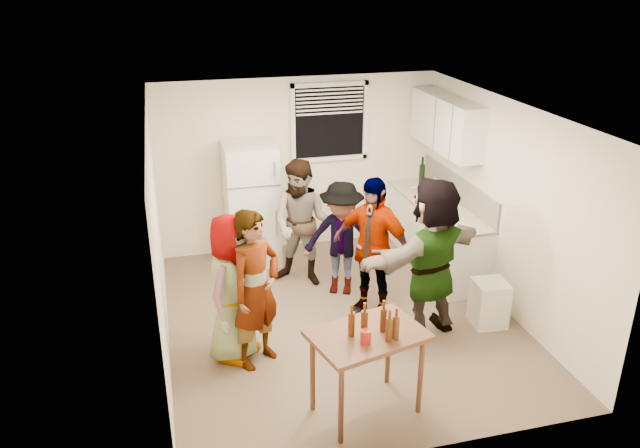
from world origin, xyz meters
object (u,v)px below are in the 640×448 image
object	(u,v)px
kettle	(423,194)
guest_back_left	(303,282)
guest_grey	(236,354)
serving_table	(365,410)
wine_bottle	(421,186)
guest_stripe	(259,360)
guest_orange	(426,332)
trash_bin	(489,305)
refrigerator	(252,204)
beer_bottle_table	(364,334)
red_cup	(365,343)
beer_bottle_counter	(438,209)
guest_black	(370,312)
blue_cup	(448,222)
guest_back_right	(341,291)

from	to	relation	value
kettle	guest_back_left	xyz separation A→B (m)	(-1.88, -0.51, -0.90)
kettle	guest_grey	world-z (taller)	kettle
serving_table	wine_bottle	bearing A→B (deg)	60.24
wine_bottle	guest_stripe	size ratio (longest dim) A/B	0.19
wine_bottle	guest_orange	xyz separation A→B (m)	(-0.88, -2.36, -0.90)
wine_bottle	trash_bin	world-z (taller)	wine_bottle
refrigerator	kettle	world-z (taller)	refrigerator
beer_bottle_table	red_cup	xyz separation A→B (m)	(-0.03, -0.13, 0.00)
beer_bottle_counter	beer_bottle_table	world-z (taller)	beer_bottle_counter
trash_bin	beer_bottle_table	world-z (taller)	beer_bottle_table
kettle	guest_orange	world-z (taller)	kettle
guest_black	wine_bottle	bearing A→B (deg)	99.79
kettle	serving_table	xyz separation A→B (m)	(-1.89, -3.18, -0.90)
refrigerator	beer_bottle_counter	world-z (taller)	refrigerator
serving_table	beer_bottle_table	xyz separation A→B (m)	(-0.04, -0.02, 0.85)
kettle	beer_bottle_table	bearing A→B (deg)	-96.86
refrigerator	trash_bin	size ratio (longest dim) A/B	3.14
trash_bin	guest_stripe	distance (m)	2.73
blue_cup	guest_stripe	size ratio (longest dim) A/B	0.07
blue_cup	beer_bottle_table	size ratio (longest dim) A/B	0.54
blue_cup	guest_back_right	bearing A→B (deg)	173.15
guest_grey	guest_black	xyz separation A→B (m)	(1.68, 0.47, 0.00)
trash_bin	guest_stripe	bearing A→B (deg)	-178.66
refrigerator	guest_back_left	world-z (taller)	refrigerator
guest_back_left	guest_black	bearing A→B (deg)	-26.58
beer_bottle_table	guest_grey	size ratio (longest dim) A/B	0.15
guest_back_left	guest_stripe	bearing A→B (deg)	-86.24
guest_back_right	guest_back_left	bearing A→B (deg)	162.82
red_cup	guest_stripe	distance (m)	1.66
wine_bottle	beer_bottle_table	world-z (taller)	wine_bottle
guest_back_right	guest_stripe	bearing A→B (deg)	-110.73
serving_table	guest_orange	distance (m)	1.58
trash_bin	guest_stripe	xyz separation A→B (m)	(-2.72, -0.06, -0.25)
blue_cup	serving_table	distance (m)	2.92
beer_bottle_counter	guest_grey	distance (m)	3.32
blue_cup	serving_table	size ratio (longest dim) A/B	0.13
beer_bottle_counter	guest_back_left	bearing A→B (deg)	176.64
trash_bin	serving_table	world-z (taller)	trash_bin
guest_grey	beer_bottle_table	bearing A→B (deg)	-105.86
guest_grey	guest_stripe	size ratio (longest dim) A/B	0.95
trash_bin	guest_back_right	size ratio (longest dim) A/B	0.36
wine_bottle	blue_cup	distance (m)	1.36
beer_bottle_counter	guest_back_right	bearing A→B (deg)	-169.33
beer_bottle_counter	guest_stripe	xyz separation A→B (m)	(-2.68, -1.51, -0.90)
serving_table	guest_stripe	size ratio (longest dim) A/B	0.59
blue_cup	beer_bottle_table	bearing A→B (deg)	-130.30
beer_bottle_table	beer_bottle_counter	bearing A→B (deg)	53.87
red_cup	guest_back_left	bearing A→B (deg)	88.30
trash_bin	guest_grey	xyz separation A→B (m)	(-2.94, 0.11, -0.25)
beer_bottle_counter	refrigerator	bearing A→B (deg)	158.09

